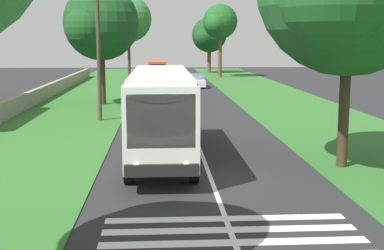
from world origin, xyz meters
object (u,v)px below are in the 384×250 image
trailing_minibus_0 (158,69)px  trailing_car_3 (196,81)px  trailing_car_0 (160,101)px  trailing_car_2 (159,87)px  roadside_tree_left_2 (127,20)px  roadside_tree_right_1 (219,23)px  trailing_car_1 (159,93)px  coach_bus (161,109)px  roadside_tree_left_0 (100,24)px  utility_pole (98,48)px  roadside_tree_right_2 (209,36)px

trailing_minibus_0 → trailing_car_3: bearing=-152.0°
trailing_car_0 → trailing_car_2: same height
roadside_tree_left_2 → roadside_tree_right_1: 12.28m
trailing_car_1 → coach_bus: bearing=-179.8°
coach_bus → roadside_tree_right_1: bearing=-9.2°
trailing_car_1 → roadside_tree_left_0: size_ratio=0.47×
trailing_minibus_0 → roadside_tree_left_0: 23.32m
trailing_car_3 → trailing_car_0: bearing=167.9°
roadside_tree_left_2 → utility_pole: bearing=-179.3°
trailing_car_0 → trailing_car_3: size_ratio=1.00×
roadside_tree_right_1 → roadside_tree_right_2: size_ratio=1.16×
trailing_car_0 → trailing_minibus_0: size_ratio=0.72×
trailing_minibus_0 → roadside_tree_right_2: 18.88m
roadside_tree_left_0 → roadside_tree_right_1: bearing=-22.9°
roadside_tree_right_1 → utility_pole: size_ratio=1.12×
trailing_car_0 → roadside_tree_left_0: size_ratio=0.47×
roadside_tree_left_0 → trailing_car_1: bearing=-68.4°
trailing_minibus_0 → roadside_tree_left_0: roadside_tree_left_0 is taller
roadside_tree_left_0 → trailing_car_2: bearing=-29.2°
trailing_car_3 → utility_pole: bearing=161.8°
roadside_tree_right_2 → utility_pole: 49.07m
trailing_car_0 → trailing_minibus_0: (25.87, 0.23, 0.88)m
roadside_tree_left_2 → roadside_tree_right_2: size_ratio=1.29×
trailing_car_0 → trailing_car_3: (18.09, -3.90, 0.00)m
trailing_car_1 → trailing_car_2: same height
trailing_car_1 → trailing_car_2: size_ratio=1.00×
roadside_tree_left_2 → utility_pole: roadside_tree_left_2 is taller
roadside_tree_right_2 → trailing_car_1: bearing=168.7°
utility_pole → roadside_tree_right_2: bearing=-13.2°
trailing_car_0 → roadside_tree_left_0: 7.93m
trailing_car_3 → trailing_minibus_0: (7.78, 4.13, 0.88)m
coach_bus → utility_pole: (10.90, 3.77, 2.39)m
trailing_car_0 → coach_bus: bearing=-179.9°
trailing_car_3 → utility_pole: utility_pole is taller
roadside_tree_left_0 → utility_pole: size_ratio=1.06×
coach_bus → roadside_tree_right_2: bearing=-7.2°
roadside_tree_left_2 → roadside_tree_right_2: roadside_tree_left_2 is taller
trailing_car_1 → roadside_tree_right_1: roadside_tree_right_1 is taller
trailing_car_0 → utility_pole: 7.44m
trailing_car_2 → roadside_tree_left_0: roadside_tree_left_0 is taller
coach_bus → trailing_car_2: 27.49m
coach_bus → utility_pole: bearing=19.1°
coach_bus → trailing_car_0: (16.05, 0.04, -1.48)m
roadside_tree_left_2 → roadside_tree_right_2: bearing=-52.9°
trailing_car_0 → roadside_tree_right_2: 43.54m
roadside_tree_left_2 → trailing_minibus_0: bearing=-153.1°
trailing_minibus_0 → roadside_tree_right_1: size_ratio=0.62×
trailing_car_2 → trailing_car_3: 7.79m
coach_bus → roadside_tree_right_2: roadside_tree_right_2 is taller
trailing_car_3 → roadside_tree_right_1: size_ratio=0.44×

